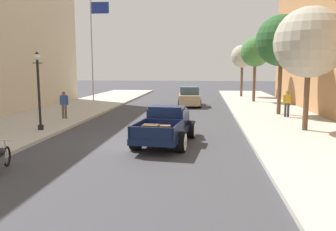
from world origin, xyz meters
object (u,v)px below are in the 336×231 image
(pedestrian_sidewalk_left, at_px, (64,103))
(pedestrian_sidewalk_right, at_px, (287,102))
(car_background_tan, at_px, (189,97))
(flagpole, at_px, (94,39))
(street_lamp_near, at_px, (38,85))
(street_tree_farthest, at_px, (242,57))
(hotrod_truck_navy, at_px, (167,125))
(street_tree_nearest, at_px, (310,43))
(street_tree_second, at_px, (282,41))
(street_tree_third, at_px, (255,52))

(pedestrian_sidewalk_left, xyz_separation_m, pedestrian_sidewalk_right, (13.60, 2.14, 0.00))
(car_background_tan, distance_m, flagpole, 10.21)
(pedestrian_sidewalk_left, bearing_deg, pedestrian_sidewalk_right, 8.95)
(street_lamp_near, relative_size, street_tree_farthest, 0.71)
(hotrod_truck_navy, relative_size, car_background_tan, 1.15)
(car_background_tan, xyz_separation_m, pedestrian_sidewalk_left, (-7.19, -8.99, 0.32))
(pedestrian_sidewalk_right, bearing_deg, street_tree_nearest, -92.17)
(pedestrian_sidewalk_right, xyz_separation_m, street_lamp_near, (-13.24, -5.92, 1.30))
(street_tree_nearest, bearing_deg, street_lamp_near, -174.13)
(pedestrian_sidewalk_left, distance_m, street_tree_second, 14.35)
(street_tree_farthest, bearing_deg, hotrod_truck_navy, -103.61)
(hotrod_truck_navy, bearing_deg, street_tree_third, 70.67)
(car_background_tan, distance_m, street_tree_nearest, 13.52)
(car_background_tan, xyz_separation_m, street_lamp_near, (-6.83, -12.76, 1.62))
(hotrod_truck_navy, height_order, street_tree_nearest, street_tree_nearest)
(pedestrian_sidewalk_left, distance_m, street_tree_third, 18.06)
(street_tree_nearest, height_order, street_tree_third, street_tree_nearest)
(pedestrian_sidewalk_right, xyz_separation_m, street_tree_second, (-0.22, 1.31, 3.86))
(street_tree_third, bearing_deg, pedestrian_sidewalk_left, -136.95)
(pedestrian_sidewalk_left, distance_m, pedestrian_sidewalk_right, 13.77)
(car_background_tan, height_order, street_tree_nearest, street_tree_nearest)
(car_background_tan, height_order, street_tree_second, street_tree_second)
(hotrod_truck_navy, bearing_deg, street_tree_nearest, 23.40)
(flagpole, xyz_separation_m, street_tree_nearest, (14.97, -13.17, -1.36))
(street_lamp_near, xyz_separation_m, street_tree_nearest, (13.07, 1.34, 2.02))
(pedestrian_sidewalk_right, bearing_deg, pedestrian_sidewalk_left, -171.05)
(street_lamp_near, bearing_deg, street_tree_nearest, 5.87)
(pedestrian_sidewalk_left, height_order, street_tree_second, street_tree_second)
(pedestrian_sidewalk_left, height_order, street_tree_farthest, street_tree_farthest)
(flagpole, relative_size, street_tree_third, 1.59)
(street_lamp_near, distance_m, flagpole, 15.02)
(street_tree_nearest, xyz_separation_m, street_tree_second, (-0.05, 5.89, 0.54))
(hotrod_truck_navy, relative_size, flagpole, 0.55)
(pedestrian_sidewalk_left, relative_size, flagpole, 0.18)
(street_lamp_near, height_order, street_tree_third, street_tree_third)
(pedestrian_sidewalk_left, bearing_deg, street_tree_third, 43.05)
(pedestrian_sidewalk_left, bearing_deg, hotrod_truck_navy, -37.62)
(hotrod_truck_navy, xyz_separation_m, street_tree_second, (6.53, 8.73, 4.19))
(street_lamp_near, bearing_deg, pedestrian_sidewalk_right, 24.08)
(street_lamp_near, bearing_deg, street_tree_farthest, 60.64)
(hotrod_truck_navy, distance_m, flagpole, 18.76)
(street_tree_nearest, distance_m, street_tree_farthest, 20.08)
(flagpole, relative_size, street_tree_second, 1.41)
(hotrod_truck_navy, height_order, pedestrian_sidewalk_left, pedestrian_sidewalk_left)
(hotrod_truck_navy, xyz_separation_m, street_tree_third, (6.09, 17.37, 3.83))
(street_lamp_near, bearing_deg, street_tree_second, 29.05)
(hotrod_truck_navy, relative_size, street_tree_third, 0.88)
(pedestrian_sidewalk_right, relative_size, street_tree_farthest, 0.30)
(street_lamp_near, relative_size, street_tree_second, 0.59)
(pedestrian_sidewalk_left, bearing_deg, street_lamp_near, -84.54)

